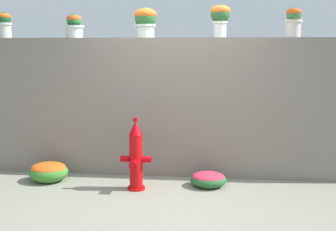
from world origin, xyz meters
name	(u,v)px	position (x,y,z in m)	size (l,w,h in m)	color
ground_plane	(173,199)	(0.00, 0.00, 0.00)	(24.00, 24.00, 0.00)	gray
stone_wall	(180,107)	(0.00, 1.10, 1.01)	(6.02, 0.38, 2.01)	gray
potted_plant_0	(4,23)	(-2.65, 1.13, 2.24)	(0.23, 0.23, 0.39)	silver
potted_plant_1	(74,25)	(-1.56, 1.09, 2.19)	(0.29, 0.29, 0.35)	silver
potted_plant_2	(146,20)	(-0.50, 1.11, 2.27)	(0.32, 0.32, 0.43)	silver
potted_plant_3	(220,16)	(0.56, 1.11, 2.31)	(0.29, 0.29, 0.46)	silver
potted_plant_4	(293,20)	(1.57, 1.08, 2.25)	(0.24, 0.24, 0.41)	beige
fire_hydrant	(136,157)	(-0.52, 0.32, 0.44)	(0.41, 0.34, 0.97)	red
flower_bush_left	(49,171)	(-1.82, 0.53, 0.14)	(0.55, 0.50, 0.28)	#3A802B
flower_bush_right	(208,179)	(0.44, 0.54, 0.10)	(0.49, 0.44, 0.20)	#27612E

